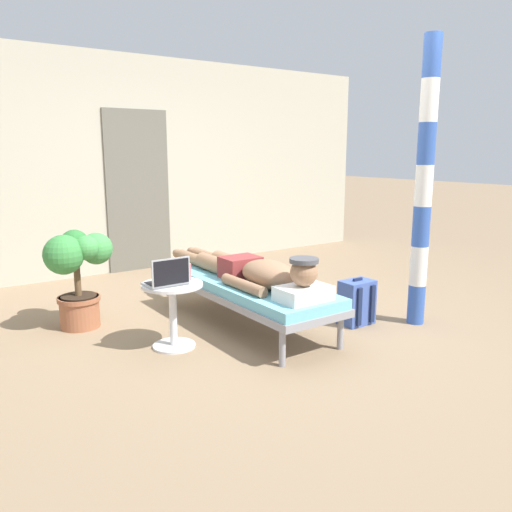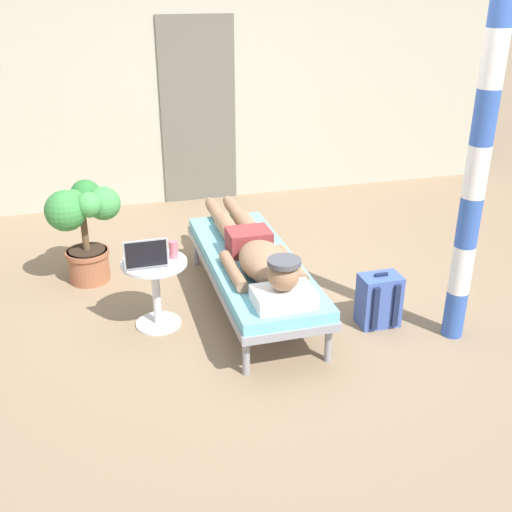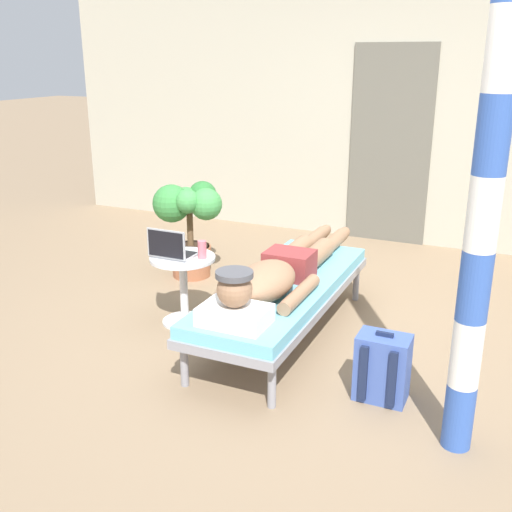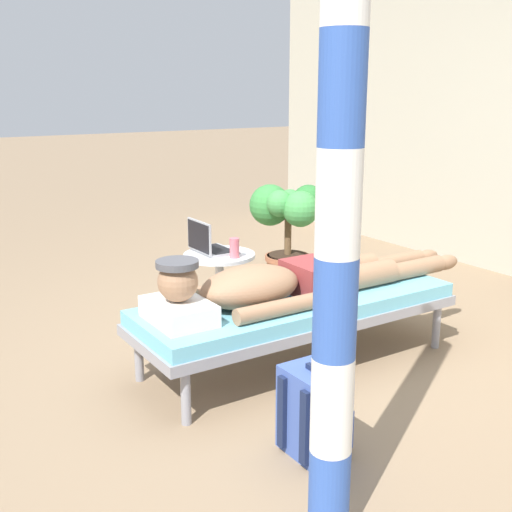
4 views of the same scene
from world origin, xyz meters
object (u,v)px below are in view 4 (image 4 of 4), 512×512
Objects in this scene: lounge_chair at (297,308)px; porch_post at (339,203)px; person_reclining at (284,282)px; drink_glass at (234,248)px; backpack at (314,414)px; side_table at (220,278)px; laptop at (208,244)px; potted_plant at (287,224)px.

porch_post is at bearing -32.08° from lounge_chair.
drink_glass is at bearing 176.53° from person_reclining.
drink_glass is 2.15m from porch_post.
porch_post reaches higher than backpack.
side_table is 1.69× the size of laptop.
porch_post is at bearing -32.64° from potted_plant.
laptop reaches higher than backpack.
lounge_chair is 0.66m from drink_glass.
side_table is 1.03m from potted_plant.
laptop reaches higher than person_reclining.
laptop is 2.32m from porch_post.
drink_glass is 0.31× the size of backpack.
potted_plant is at bearing 146.78° from lounge_chair.
laptop is 1.74m from backpack.
person_reclining is at bearing 151.02° from porch_post.
backpack is 0.17× the size of porch_post.
side_table is 1.66m from backpack.
side_table reaches higher than backpack.
potted_plant reaches higher than lounge_chair.
porch_post reaches higher than drink_glass.
porch_post reaches higher than potted_plant.
potted_plant is at bearing 117.80° from side_table.
potted_plant is at bearing 147.29° from backpack.
side_table is at bearing 160.58° from porch_post.
laptop is 1.03m from potted_plant.
lounge_chair is 0.77m from side_table.
drink_glass is at bearing 10.88° from side_table.
lounge_chair is 0.87m from laptop.
lounge_chair is 1.49m from potted_plant.
laptop reaches higher than side_table.
porch_post is at bearing -19.42° from side_table.
lounge_chair is 0.99m from backpack.
drink_glass is 1.57m from backpack.
porch_post reaches higher than lounge_chair.
lounge_chair is 4.63× the size of backpack.
person_reclining is at bearing -3.47° from drink_glass.
backpack is 0.50× the size of potted_plant.
porch_post reaches higher than side_table.
drink_glass is (0.15, 0.03, 0.23)m from side_table.
potted_plant reaches higher than laptop.
drink_glass is (0.21, 0.08, 0.01)m from laptop.
backpack is 1.18m from porch_post.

